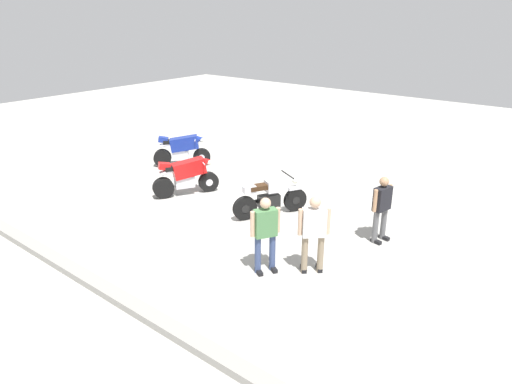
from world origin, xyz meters
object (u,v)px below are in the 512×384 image
motorcycle_red_sportbike (186,175)px  person_in_green_shirt (265,231)px  motorcycle_blue_sportbike (182,149)px  motorcycle_silver_cruiser (270,197)px  person_in_black_shirt (382,206)px  person_in_white_shirt (314,230)px

motorcycle_red_sportbike → person_in_green_shirt: size_ratio=1.10×
motorcycle_blue_sportbike → motorcycle_silver_cruiser: 5.09m
motorcycle_red_sportbike → person_in_black_shirt: 5.71m
motorcycle_red_sportbike → person_in_white_shirt: size_ratio=1.07×
motorcycle_silver_cruiser → motorcycle_blue_sportbike: bearing=102.0°
motorcycle_red_sportbike → person_in_white_shirt: person_in_white_shirt is taller
motorcycle_silver_cruiser → person_in_green_shirt: 2.84m
person_in_green_shirt → motorcycle_silver_cruiser: bearing=155.5°
person_in_black_shirt → person_in_green_shirt: bearing=-102.5°
motorcycle_blue_sportbike → motorcycle_red_sportbike: same height
person_in_green_shirt → person_in_black_shirt: (-1.25, -2.75, -0.04)m
person_in_green_shirt → motorcycle_blue_sportbike: bearing=-179.4°
motorcycle_silver_cruiser → person_in_white_shirt: 2.98m
motorcycle_blue_sportbike → motorcycle_red_sportbike: 2.75m
motorcycle_blue_sportbike → person_in_black_shirt: person_in_black_shirt is taller
motorcycle_silver_cruiser → person_in_black_shirt: person_in_black_shirt is taller
motorcycle_blue_sportbike → person_in_white_shirt: (-7.27, 3.17, 0.36)m
person_in_black_shirt → motorcycle_red_sportbike: bearing=-160.2°
person_in_white_shirt → person_in_black_shirt: bearing=-55.2°
motorcycle_silver_cruiser → person_in_black_shirt: size_ratio=1.20×
person_in_white_shirt → person_in_black_shirt: (-0.47, -2.17, -0.07)m
motorcycle_red_sportbike → person_in_black_shirt: size_ratio=1.14×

